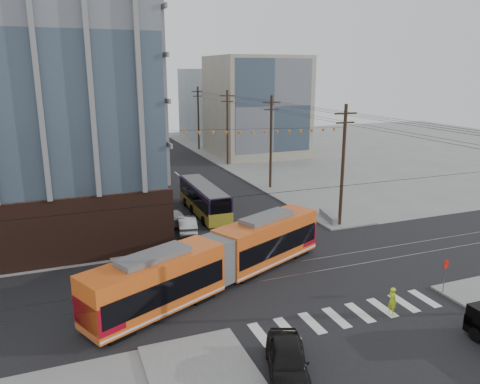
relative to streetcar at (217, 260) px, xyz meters
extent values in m
plane|color=slate|center=(5.85, -3.48, -1.81)|extent=(160.00, 160.00, 0.00)
cube|color=#8C99A5|center=(-11.15, 48.52, 7.19)|extent=(18.00, 16.00, 18.00)
cube|color=gray|center=(21.85, 44.52, 6.19)|extent=(14.00, 14.00, 16.00)
cube|color=gray|center=(-8.15, 68.52, 8.19)|extent=(16.00, 18.00, 20.00)
cube|color=#8C99A5|center=(23.85, 64.52, 5.19)|extent=(16.00, 16.00, 14.00)
cylinder|color=black|center=(14.35, 52.52, 3.69)|extent=(0.30, 0.30, 11.00)
imported|color=black|center=(0.01, -10.09, -1.01)|extent=(3.46, 5.04, 1.59)
imported|color=#A2A8AE|center=(0.89, 11.05, -1.09)|extent=(2.27, 4.57, 1.44)
imported|color=#BABABA|center=(0.36, 13.83, -1.19)|extent=(2.17, 4.39, 1.23)
imported|color=slate|center=(0.85, 22.87, -1.22)|extent=(2.54, 4.46, 1.17)
imported|color=#CFF125|center=(8.30, -7.23, -0.97)|extent=(0.45, 0.64, 1.67)
cube|color=gray|center=(14.15, 9.12, -1.44)|extent=(1.56, 3.77, 0.74)
camera|label=1|loc=(-8.97, -26.97, 12.05)|focal=35.00mm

